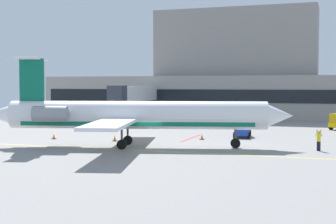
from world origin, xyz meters
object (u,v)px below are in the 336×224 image
object	(u,v)px
regional_jet	(132,115)
baggage_tug	(243,129)
marshaller	(319,140)
belt_loader	(146,118)

from	to	relation	value
regional_jet	baggage_tug	bearing A→B (deg)	56.83
regional_jet	marshaller	xyz separation A→B (m)	(16.60, 2.92, -2.01)
baggage_tug	marshaller	size ratio (longest dim) A/B	1.99
baggage_tug	belt_loader	xyz separation A→B (m)	(-16.93, 13.54, 0.02)
belt_loader	marshaller	xyz separation A→B (m)	(25.42, -23.03, 0.04)
belt_loader	marshaller	size ratio (longest dim) A/B	1.86
baggage_tug	marshaller	xyz separation A→B (m)	(8.49, -9.49, 0.06)
regional_jet	belt_loader	distance (m)	27.49
baggage_tug	belt_loader	bearing A→B (deg)	141.35
belt_loader	marshaller	world-z (taller)	belt_loader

